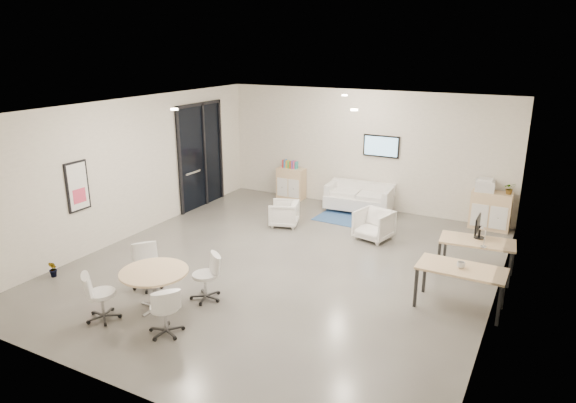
% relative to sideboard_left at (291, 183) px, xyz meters
% --- Properties ---
extents(room_shell, '(9.60, 10.60, 4.80)m').
position_rel_sideboard_left_xyz_m(room_shell, '(2.09, -4.27, 1.15)').
color(room_shell, '#514E49').
rests_on(room_shell, ground).
extents(glass_door, '(0.09, 1.90, 2.85)m').
position_rel_sideboard_left_xyz_m(glass_door, '(-1.87, -1.76, 1.06)').
color(glass_door, black).
rests_on(glass_door, room_shell).
extents(artwork, '(0.05, 0.54, 1.04)m').
position_rel_sideboard_left_xyz_m(artwork, '(-1.88, -5.87, 1.10)').
color(artwork, black).
rests_on(artwork, room_shell).
extents(wall_tv, '(0.98, 0.06, 0.58)m').
position_rel_sideboard_left_xyz_m(wall_tv, '(2.59, 0.20, 1.30)').
color(wall_tv, black).
rests_on(wall_tv, room_shell).
extents(ceiling_spots, '(3.14, 4.14, 0.03)m').
position_rel_sideboard_left_xyz_m(ceiling_spots, '(1.89, -3.43, 2.73)').
color(ceiling_spots, '#FFEAC6').
rests_on(ceiling_spots, room_shell).
extents(sideboard_left, '(0.80, 0.41, 0.90)m').
position_rel_sideboard_left_xyz_m(sideboard_left, '(0.00, 0.00, 0.00)').
color(sideboard_left, '#D6B281').
rests_on(sideboard_left, room_shell).
extents(sideboard_right, '(0.93, 0.45, 0.93)m').
position_rel_sideboard_left_xyz_m(sideboard_right, '(5.49, -0.02, 0.02)').
color(sideboard_right, '#D6B281').
rests_on(sideboard_right, room_shell).
extents(books, '(0.46, 0.14, 0.22)m').
position_rel_sideboard_left_xyz_m(books, '(-0.04, 0.00, 0.56)').
color(books, red).
rests_on(books, sideboard_left).
extents(printer, '(0.48, 0.41, 0.31)m').
position_rel_sideboard_left_xyz_m(printer, '(5.30, -0.01, 0.63)').
color(printer, white).
rests_on(printer, sideboard_right).
extents(loveseat, '(1.81, 1.00, 0.65)m').
position_rel_sideboard_left_xyz_m(loveseat, '(2.19, -0.21, -0.09)').
color(loveseat, silver).
rests_on(loveseat, room_shell).
extents(blue_rug, '(1.60, 1.12, 0.01)m').
position_rel_sideboard_left_xyz_m(blue_rug, '(2.14, -1.01, -0.44)').
color(blue_rug, navy).
rests_on(blue_rug, room_shell).
extents(armchair_left, '(0.80, 0.83, 0.68)m').
position_rel_sideboard_left_xyz_m(armchair_left, '(0.94, -2.18, -0.10)').
color(armchair_left, silver).
rests_on(armchair_left, room_shell).
extents(armchair_right, '(0.88, 0.84, 0.76)m').
position_rel_sideboard_left_xyz_m(armchair_right, '(3.21, -2.02, -0.07)').
color(armchair_right, silver).
rests_on(armchair_right, room_shell).
extents(desk_rear, '(1.44, 0.81, 0.72)m').
position_rel_sideboard_left_xyz_m(desk_rear, '(5.60, -2.93, 0.20)').
color(desk_rear, '#D6B281').
rests_on(desk_rear, room_shell).
extents(desk_front, '(1.45, 0.73, 0.75)m').
position_rel_sideboard_left_xyz_m(desk_front, '(5.57, -4.44, 0.23)').
color(desk_front, '#D6B281').
rests_on(desk_front, room_shell).
extents(monitor, '(0.20, 0.50, 0.44)m').
position_rel_sideboard_left_xyz_m(monitor, '(5.56, -2.78, 0.51)').
color(monitor, black).
rests_on(monitor, desk_rear).
extents(round_table, '(1.15, 1.15, 0.70)m').
position_rel_sideboard_left_xyz_m(round_table, '(1.00, -6.89, 0.17)').
color(round_table, '#D6B281').
rests_on(round_table, room_shell).
extents(meeting_chairs, '(2.17, 2.17, 0.82)m').
position_rel_sideboard_left_xyz_m(meeting_chairs, '(1.00, -6.89, -0.04)').
color(meeting_chairs, white).
rests_on(meeting_chairs, room_shell).
extents(plant_cabinet, '(0.32, 0.34, 0.22)m').
position_rel_sideboard_left_xyz_m(plant_cabinet, '(5.85, -0.02, 0.60)').
color(plant_cabinet, '#3F7F3F').
rests_on(plant_cabinet, sideboard_right).
extents(plant_floor, '(0.26, 0.37, 0.15)m').
position_rel_sideboard_left_xyz_m(plant_floor, '(-1.61, -6.88, -0.37)').
color(plant_floor, '#3F7F3F').
rests_on(plant_floor, room_shell).
extents(cup, '(0.14, 0.11, 0.14)m').
position_rel_sideboard_left_xyz_m(cup, '(5.55, -4.46, 0.37)').
color(cup, white).
rests_on(cup, desk_front).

